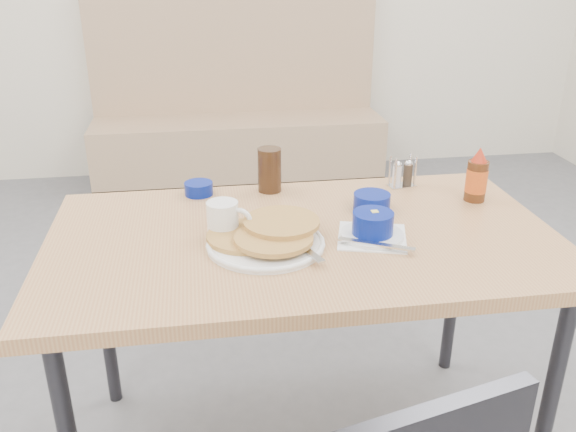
{
  "coord_description": "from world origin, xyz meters",
  "views": [
    {
      "loc": [
        -0.27,
        -1.24,
        1.48
      ],
      "look_at": [
        -0.04,
        0.24,
        0.82
      ],
      "focal_mm": 38.0,
      "sensor_mm": 36.0,
      "label": 1
    }
  ],
  "objects": [
    {
      "name": "grits_setting",
      "position": [
        0.18,
        0.2,
        0.79
      ],
      "size": [
        0.22,
        0.24,
        0.08
      ],
      "rotation": [
        0.0,
        0.0,
        -0.28
      ],
      "color": "white",
      "rests_on": "dining_table"
    },
    {
      "name": "coffee_mug",
      "position": [
        -0.21,
        0.27,
        0.81
      ],
      "size": [
        0.12,
        0.09,
        0.1
      ],
      "rotation": [
        0.0,
        0.0,
        -0.35
      ],
      "color": "white",
      "rests_on": "dining_table"
    },
    {
      "name": "pancake_plate",
      "position": [
        -0.11,
        0.2,
        0.78
      ],
      "size": [
        0.31,
        0.31,
        0.06
      ],
      "rotation": [
        0.0,
        0.0,
        0.05
      ],
      "color": "white",
      "rests_on": "dining_table"
    },
    {
      "name": "amber_tumbler",
      "position": [
        -0.05,
        0.59,
        0.83
      ],
      "size": [
        0.08,
        0.08,
        0.14
      ],
      "primitive_type": "cylinder",
      "rotation": [
        0.0,
        0.0,
        0.04
      ],
      "color": "black",
      "rests_on": "dining_table"
    },
    {
      "name": "condiment_caddy",
      "position": [
        0.39,
        0.56,
        0.8
      ],
      "size": [
        0.09,
        0.07,
        0.1
      ],
      "rotation": [
        0.0,
        0.0,
        0.18
      ],
      "color": "silver",
      "rests_on": "dining_table"
    },
    {
      "name": "dining_table",
      "position": [
        0.0,
        0.25,
        0.7
      ],
      "size": [
        1.4,
        0.8,
        0.76
      ],
      "color": "tan",
      "rests_on": "ground"
    },
    {
      "name": "butter_bowl",
      "position": [
        0.23,
        0.39,
        0.78
      ],
      "size": [
        0.11,
        0.11,
        0.05
      ],
      "rotation": [
        0.0,
        0.0,
        -0.42
      ],
      "color": "navy",
      "rests_on": "dining_table"
    },
    {
      "name": "creamer_bowl",
      "position": [
        -0.28,
        0.59,
        0.78
      ],
      "size": [
        0.09,
        0.09,
        0.04
      ],
      "rotation": [
        0.0,
        0.0,
        -0.17
      ],
      "color": "navy",
      "rests_on": "dining_table"
    },
    {
      "name": "syrup_bottle",
      "position": [
        0.57,
        0.41,
        0.83
      ],
      "size": [
        0.07,
        0.07,
        0.17
      ],
      "rotation": [
        0.0,
        0.0,
        0.36
      ],
      "color": "#47230F",
      "rests_on": "dining_table"
    },
    {
      "name": "booth_bench",
      "position": [
        0.0,
        2.78,
        0.35
      ],
      "size": [
        1.9,
        0.56,
        1.22
      ],
      "color": "tan",
      "rests_on": "ground"
    }
  ]
}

